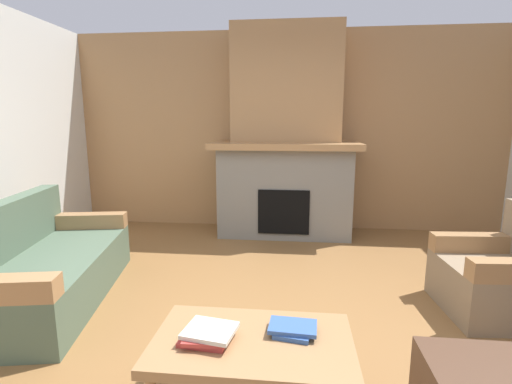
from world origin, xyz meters
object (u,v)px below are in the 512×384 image
couch (44,268)px  coffee_table (253,349)px  armchair (502,277)px  fireplace (285,147)px

couch → coffee_table: couch is taller
armchair → coffee_table: (-1.82, -1.27, 0.08)m
couch → coffee_table: 2.18m
fireplace → armchair: fireplace is taller
armchair → coffee_table: 2.22m
fireplace → coffee_table: bearing=-90.9°
fireplace → armchair: (1.77, -2.01, -0.87)m
fireplace → couch: 3.06m
couch → coffee_table: bearing=-29.7°
couch → armchair: same height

